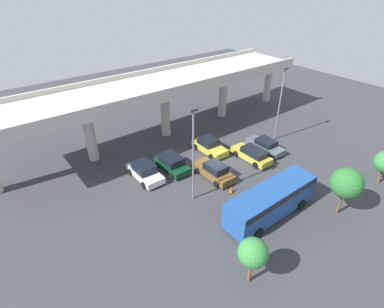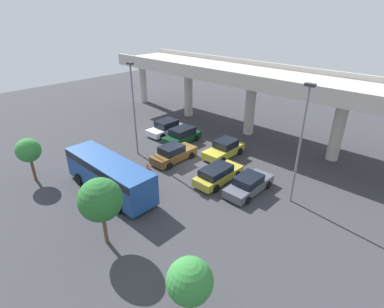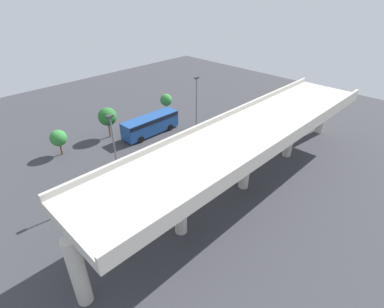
{
  "view_description": "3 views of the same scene",
  "coord_description": "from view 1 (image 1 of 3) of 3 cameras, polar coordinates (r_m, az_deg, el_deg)",
  "views": [
    {
      "loc": [
        -18.56,
        -19.72,
        18.3
      ],
      "look_at": [
        -1.87,
        1.97,
        1.54
      ],
      "focal_mm": 28.0,
      "sensor_mm": 36.0,
      "label": 1
    },
    {
      "loc": [
        17.82,
        -18.77,
        13.44
      ],
      "look_at": [
        0.06,
        0.12,
        0.76
      ],
      "focal_mm": 28.0,
      "sensor_mm": 36.0,
      "label": 2
    },
    {
      "loc": [
        23.79,
        25.1,
        20.7
      ],
      "look_at": [
        0.31,
        2.03,
        1.2
      ],
      "focal_mm": 28.0,
      "sensor_mm": 36.0,
      "label": 3
    }
  ],
  "objects": [
    {
      "name": "ground_plane",
      "position": [
        32.69,
        4.71,
        -2.68
      ],
      "size": [
        84.03,
        84.03,
        0.0
      ],
      "primitive_type": "plane",
      "color": "#38383D"
    },
    {
      "name": "highway_overpass",
      "position": [
        36.97,
        -5.35,
        12.42
      ],
      "size": [
        40.35,
        7.88,
        7.72
      ],
      "color": "#BCB7AD",
      "rests_on": "ground_plane"
    },
    {
      "name": "parked_car_0",
      "position": [
        31.09,
        -8.98,
        -3.31
      ],
      "size": [
        2.25,
        4.61,
        1.62
      ],
      "rotation": [
        0.0,
        0.0,
        -1.57
      ],
      "color": "silver",
      "rests_on": "ground_plane"
    },
    {
      "name": "parked_car_1",
      "position": [
        32.04,
        -3.87,
        -1.75
      ],
      "size": [
        2.23,
        4.34,
        1.62
      ],
      "rotation": [
        0.0,
        0.0,
        -1.57
      ],
      "color": "#0C381E",
      "rests_on": "ground_plane"
    },
    {
      "name": "parked_car_2",
      "position": [
        30.89,
        4.22,
        -3.23
      ],
      "size": [
        2.09,
        4.76,
        1.65
      ],
      "rotation": [
        0.0,
        0.0,
        1.57
      ],
      "color": "brown",
      "rests_on": "ground_plane"
    },
    {
      "name": "parked_car_3",
      "position": [
        35.2,
        3.3,
        1.54
      ],
      "size": [
        2.19,
        4.62,
        1.66
      ],
      "rotation": [
        0.0,
        0.0,
        -1.57
      ],
      "color": "gold",
      "rests_on": "ground_plane"
    },
    {
      "name": "parked_car_4",
      "position": [
        34.29,
        11.39,
        -0.04
      ],
      "size": [
        2.09,
        4.84,
        1.48
      ],
      "rotation": [
        0.0,
        0.0,
        1.57
      ],
      "color": "gold",
      "rests_on": "ground_plane"
    },
    {
      "name": "parked_car_5",
      "position": [
        36.49,
        13.74,
        1.61
      ],
      "size": [
        2.09,
        4.81,
        1.44
      ],
      "rotation": [
        0.0,
        0.0,
        1.57
      ],
      "color": "#515660",
      "rests_on": "ground_plane"
    },
    {
      "name": "shuttle_bus",
      "position": [
        26.68,
        14.87,
        -8.38
      ],
      "size": [
        9.15,
        2.81,
        2.77
      ],
      "color": "#1E478C",
      "rests_on": "ground_plane"
    },
    {
      "name": "lamp_post_near_aisle",
      "position": [
        25.46,
        0.23,
        0.66
      ],
      "size": [
        0.7,
        0.35,
        9.09
      ],
      "color": "slate",
      "rests_on": "ground_plane"
    },
    {
      "name": "lamp_post_mid_lot",
      "position": [
        37.48,
        16.46,
        9.82
      ],
      "size": [
        0.7,
        0.35,
        9.09
      ],
      "color": "slate",
      "rests_on": "ground_plane"
    },
    {
      "name": "tree_front_left",
      "position": [
        20.67,
        11.52,
        -17.99
      ],
      "size": [
        2.01,
        2.01,
        3.83
      ],
      "color": "brown",
      "rests_on": "ground_plane"
    },
    {
      "name": "tree_front_centre",
      "position": [
        28.11,
        27.36,
        -4.98
      ],
      "size": [
        2.66,
        2.66,
        4.58
      ],
      "color": "brown",
      "rests_on": "ground_plane"
    },
    {
      "name": "traffic_cone",
      "position": [
        29.24,
        7.47,
        -6.76
      ],
      "size": [
        0.44,
        0.44,
        0.7
      ],
      "color": "black",
      "rests_on": "ground_plane"
    }
  ]
}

